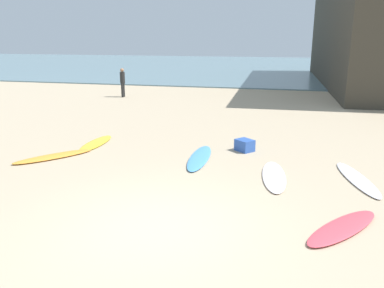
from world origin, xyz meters
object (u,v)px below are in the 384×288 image
surfboard_3 (54,156)px  surfboard_4 (274,176)px  surfboard_1 (343,227)px  surfboard_2 (96,143)px  surfboard_0 (357,179)px  beach_cooler (245,145)px  surfboard_5 (200,158)px  beachgoer_near (123,81)px

surfboard_3 → surfboard_4: 6.27m
surfboard_1 → surfboard_2: surfboard_1 is taller
surfboard_1 → surfboard_0: bearing=-66.9°
surfboard_2 → beach_cooler: beach_cooler is taller
surfboard_4 → surfboard_5: (-2.13, 1.04, 0.01)m
surfboard_1 → surfboard_3: size_ratio=0.92×
surfboard_1 → surfboard_3: 8.02m
surfboard_2 → beach_cooler: bearing=3.2°
surfboard_2 → surfboard_0: bearing=-12.0°
surfboard_5 → surfboard_4: bearing=151.4°
beachgoer_near → surfboard_3: bearing=9.6°
surfboard_0 → beach_cooler: 3.49m
surfboard_3 → beach_cooler: size_ratio=4.47×
beach_cooler → surfboard_5: bearing=-136.4°
surfboard_3 → surfboard_1: bearing=19.6°
surfboard_1 → beachgoer_near: 17.33m
surfboard_0 → surfboard_1: size_ratio=1.19×
surfboard_0 → surfboard_1: surfboard_1 is taller
surfboard_1 → surfboard_5: 4.92m
surfboard_5 → beachgoer_near: 12.48m
surfboard_2 → surfboard_4: surfboard_2 is taller
surfboard_2 → beachgoer_near: size_ratio=1.23×
surfboard_0 → surfboard_2: surfboard_2 is taller
surfboard_1 → surfboard_2: (-7.08, 4.25, -0.00)m
surfboard_4 → surfboard_5: surfboard_5 is taller
surfboard_1 → surfboard_4: 2.80m
surfboard_5 → surfboard_3: bearing=9.6°
surfboard_1 → beach_cooler: 5.15m
surfboard_1 → beach_cooler: bearing=-26.9°
surfboard_5 → beach_cooler: 1.62m
beach_cooler → surfboard_3: bearing=-159.3°
surfboard_3 → beach_cooler: 5.67m
surfboard_5 → beachgoer_near: beachgoer_near is taller
surfboard_0 → beach_cooler: size_ratio=4.89×
surfboard_2 → beachgoer_near: (-3.21, 9.67, 0.87)m
surfboard_3 → surfboard_0: bearing=39.6°
surfboard_1 → surfboard_2: size_ratio=1.04×
surfboard_0 → beachgoer_near: beachgoer_near is taller
surfboard_2 → beachgoer_near: 10.22m
surfboard_4 → beach_cooler: beach_cooler is taller
surfboard_2 → surfboard_5: (3.63, -0.74, -0.00)m
surfboard_0 → surfboard_3: size_ratio=1.09×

